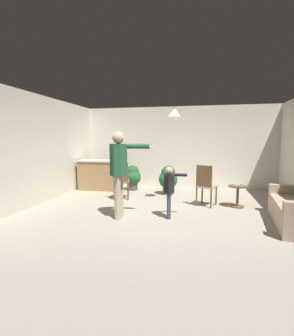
# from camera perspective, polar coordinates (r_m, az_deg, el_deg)

# --- Properties ---
(ground) EXTENTS (7.68, 7.68, 0.00)m
(ground) POSITION_cam_1_polar(r_m,az_deg,el_deg) (5.63, 4.05, -10.07)
(ground) COLOR #9E9384
(wall_back) EXTENTS (6.40, 0.10, 2.70)m
(wall_back) POSITION_cam_1_polar(r_m,az_deg,el_deg) (8.58, 7.13, 4.71)
(wall_back) COLOR silver
(wall_back) RESTS_ON ground
(wall_left) EXTENTS (0.10, 6.40, 2.70)m
(wall_left) POSITION_cam_1_polar(r_m,az_deg,el_deg) (6.65, -24.37, 3.73)
(wall_left) COLOR silver
(wall_left) RESTS_ON ground
(kitchen_counter) EXTENTS (1.26, 0.66, 0.95)m
(kitchen_counter) POSITION_cam_1_polar(r_m,az_deg,el_deg) (8.23, -10.89, -1.52)
(kitchen_counter) COLOR #99754C
(kitchen_counter) RESTS_ON ground
(side_table_by_couch) EXTENTS (0.44, 0.44, 0.52)m
(side_table_by_couch) POSITION_cam_1_polar(r_m,az_deg,el_deg) (6.36, 19.86, -5.48)
(side_table_by_couch) COLOR brown
(side_table_by_couch) RESTS_ON ground
(person_adult) EXTENTS (0.86, 0.51, 1.76)m
(person_adult) POSITION_cam_1_polar(r_m,az_deg,el_deg) (5.06, -6.32, 0.64)
(person_adult) COLOR tan
(person_adult) RESTS_ON ground
(person_child) EXTENTS (0.55, 0.33, 1.06)m
(person_child) POSITION_cam_1_polar(r_m,az_deg,el_deg) (5.10, 5.15, -4.22)
(person_child) COLOR #384260
(person_child) RESTS_ON ground
(dining_chair_by_counter) EXTENTS (0.51, 0.51, 1.00)m
(dining_chair_by_counter) POSITION_cam_1_polar(r_m,az_deg,el_deg) (6.78, -5.86, -2.54)
(dining_chair_by_counter) COLOR brown
(dining_chair_by_counter) RESTS_ON ground
(dining_chair_near_wall) EXTENTS (0.55, 0.55, 1.00)m
(dining_chair_near_wall) POSITION_cam_1_polar(r_m,az_deg,el_deg) (6.18, 13.16, -3.53)
(dining_chair_near_wall) COLOR brown
(dining_chair_near_wall) RESTS_ON ground
(potted_plant_corner) EXTENTS (0.52, 0.52, 0.80)m
(potted_plant_corner) POSITION_cam_1_polar(r_m,az_deg,el_deg) (8.02, -3.25, -1.89)
(potted_plant_corner) COLOR #4C4742
(potted_plant_corner) RESTS_ON ground
(potted_plant_by_wall) EXTENTS (0.55, 0.55, 0.84)m
(potted_plant_by_wall) POSITION_cam_1_polar(r_m,az_deg,el_deg) (7.39, 4.82, -2.41)
(potted_plant_by_wall) COLOR #4C4742
(potted_plant_by_wall) RESTS_ON ground
(spare_remote_on_table) EXTENTS (0.13, 0.08, 0.04)m
(spare_remote_on_table) POSITION_cam_1_polar(r_m,az_deg,el_deg) (6.30, 19.73, -3.62)
(spare_remote_on_table) COLOR white
(spare_remote_on_table) RESTS_ON side_table_by_couch
(ceiling_light_pendant) EXTENTS (0.32, 0.32, 0.55)m
(ceiling_light_pendant) POSITION_cam_1_polar(r_m,az_deg,el_deg) (6.26, 6.25, 12.38)
(ceiling_light_pendant) COLOR silver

